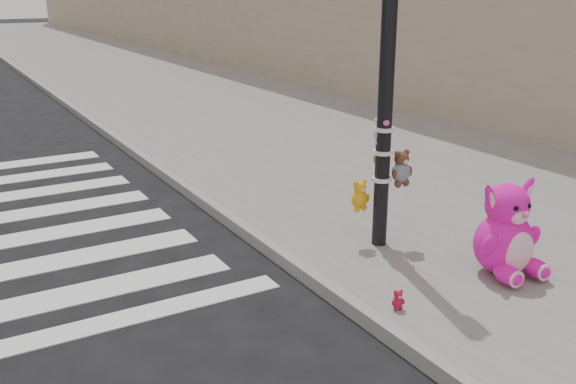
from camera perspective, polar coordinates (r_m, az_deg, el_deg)
sidewalk_near at (r=15.21m, az=-3.89°, el=7.23°), size 7.00×80.00×0.14m
curb_edge at (r=14.07m, az=-16.64°, el=5.64°), size 0.12×80.00×0.15m
signal_pole at (r=6.80m, az=8.76°, el=8.69°), size 0.68×0.48×4.00m
pink_bunny at (r=6.66m, az=18.84°, el=-3.68°), size 0.70×0.75×0.98m
red_teddy at (r=5.82m, az=9.74°, el=-9.42°), size 0.15×0.12×0.19m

